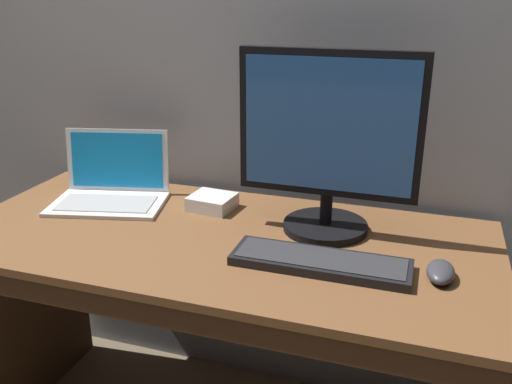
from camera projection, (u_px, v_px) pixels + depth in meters
The scene contains 6 objects.
desk at pixel (219, 312), 1.58m from camera, with size 1.50×0.68×0.75m.
laptop_white at pixel (111, 187), 1.73m from camera, with size 0.39×0.32×0.21m.
external_monitor at pixel (328, 144), 1.44m from camera, with size 0.48×0.24×0.50m.
wired_keyboard at pixel (320, 262), 1.33m from camera, with size 0.44×0.13×0.03m.
computer_mouse at pixel (441, 272), 1.27m from camera, with size 0.06×0.11×0.04m, color #38383D.
external_drive_box at pixel (212, 202), 1.68m from camera, with size 0.13×0.12×0.04m, color silver.
Camera 1 is at (0.53, -1.26, 1.39)m, focal length 38.21 mm.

